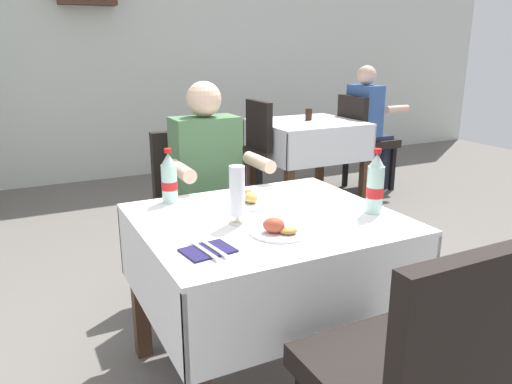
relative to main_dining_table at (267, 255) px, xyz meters
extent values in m
plane|color=#66605B|center=(0.06, 0.10, -0.58)|extent=(11.00, 11.00, 0.00)
cube|color=silver|center=(0.06, 3.94, 1.01)|extent=(11.00, 0.12, 3.18)
cube|color=white|center=(0.00, 0.00, 0.17)|extent=(1.04, 0.91, 0.02)
cube|color=white|center=(0.00, -0.45, 0.00)|extent=(1.04, 0.02, 0.32)
cube|color=white|center=(0.00, 0.45, 0.00)|extent=(1.04, 0.02, 0.32)
cube|color=white|center=(-0.51, 0.00, 0.00)|extent=(0.02, 0.91, 0.32)
cube|color=white|center=(0.51, 0.00, 0.00)|extent=(0.02, 0.91, 0.32)
cube|color=#472D1E|center=(-0.46, -0.39, -0.21)|extent=(0.07, 0.07, 0.73)
cube|color=#472D1E|center=(0.46, -0.39, -0.21)|extent=(0.07, 0.07, 0.73)
cube|color=#472D1E|center=(-0.46, 0.39, -0.21)|extent=(0.07, 0.07, 0.73)
cube|color=#472D1E|center=(0.46, 0.39, -0.21)|extent=(0.07, 0.07, 0.73)
cube|color=black|center=(0.00, 0.75, -0.09)|extent=(0.44, 0.44, 0.08)
cube|color=black|center=(0.00, 1.00, 0.17)|extent=(0.42, 0.06, 0.44)
cube|color=black|center=(-0.17, 0.58, -0.35)|extent=(0.04, 0.04, 0.45)
cube|color=black|center=(0.17, 0.58, -0.35)|extent=(0.04, 0.04, 0.45)
cube|color=black|center=(-0.17, 0.92, -0.35)|extent=(0.04, 0.04, 0.45)
cube|color=black|center=(0.17, 0.92, -0.35)|extent=(0.04, 0.04, 0.45)
cube|color=black|center=(0.00, -0.75, -0.09)|extent=(0.44, 0.44, 0.08)
cube|color=black|center=(0.00, -1.00, 0.17)|extent=(0.42, 0.06, 0.44)
cylinder|color=#282D42|center=(-0.04, 0.55, -0.35)|extent=(0.10, 0.10, 0.45)
cylinder|color=#282D42|center=(0.12, 0.55, -0.35)|extent=(0.10, 0.10, 0.45)
cube|color=#282D42|center=(0.04, 0.71, -0.07)|extent=(0.34, 0.36, 0.12)
cube|color=#4C754C|center=(0.04, 0.79, 0.24)|extent=(0.36, 0.20, 0.50)
sphere|color=beige|center=(0.04, 0.79, 0.59)|extent=(0.19, 0.19, 0.19)
cylinder|color=beige|center=(-0.18, 0.56, 0.27)|extent=(0.07, 0.26, 0.07)
cylinder|color=beige|center=(0.25, 0.56, 0.27)|extent=(0.07, 0.26, 0.07)
cylinder|color=white|center=(-0.04, -0.19, 0.18)|extent=(0.24, 0.24, 0.01)
ellipsoid|color=#B77A38|center=(-0.04, -0.24, 0.20)|extent=(0.08, 0.08, 0.03)
ellipsoid|color=#C14C33|center=(-0.08, -0.20, 0.22)|extent=(0.10, 0.10, 0.06)
cylinder|color=white|center=(0.03, 0.18, 0.18)|extent=(0.22, 0.22, 0.01)
ellipsoid|color=#99602D|center=(0.01, 0.20, 0.21)|extent=(0.08, 0.08, 0.05)
ellipsoid|color=gold|center=(0.01, 0.17, 0.21)|extent=(0.07, 0.08, 0.05)
cylinder|color=white|center=(-0.14, -0.02, 0.18)|extent=(0.07, 0.07, 0.01)
cylinder|color=white|center=(-0.14, -0.02, 0.20)|extent=(0.02, 0.02, 0.03)
cylinder|color=white|center=(-0.14, -0.02, 0.31)|extent=(0.06, 0.06, 0.20)
cylinder|color=gold|center=(-0.14, -0.02, 0.25)|extent=(0.06, 0.06, 0.08)
cylinder|color=silver|center=(0.43, -0.16, 0.28)|extent=(0.07, 0.07, 0.20)
cylinder|color=red|center=(0.43, -0.16, 0.27)|extent=(0.07, 0.07, 0.04)
cone|color=silver|center=(0.43, -0.16, 0.41)|extent=(0.06, 0.06, 0.05)
cylinder|color=red|center=(0.43, -0.16, 0.44)|extent=(0.03, 0.03, 0.02)
cylinder|color=silver|center=(-0.30, 0.38, 0.26)|extent=(0.07, 0.07, 0.17)
cylinder|color=red|center=(-0.30, 0.38, 0.25)|extent=(0.07, 0.07, 0.04)
cone|color=silver|center=(-0.30, 0.38, 0.38)|extent=(0.06, 0.06, 0.05)
cylinder|color=red|center=(-0.30, 0.38, 0.41)|extent=(0.03, 0.03, 0.02)
cube|color=#231E4C|center=(-0.35, -0.23, 0.18)|extent=(0.19, 0.15, 0.01)
cube|color=silver|center=(-0.37, -0.24, 0.19)|extent=(0.04, 0.19, 0.01)
cube|color=silver|center=(-0.34, -0.23, 0.19)|extent=(0.04, 0.19, 0.01)
cube|color=white|center=(1.63, 2.26, 0.17)|extent=(0.94, 0.87, 0.02)
cube|color=white|center=(1.63, 1.83, 0.00)|extent=(0.94, 0.02, 0.32)
cube|color=white|center=(1.63, 2.68, 0.00)|extent=(0.94, 0.02, 0.32)
cube|color=white|center=(1.17, 2.26, 0.00)|extent=(0.02, 0.87, 0.32)
cube|color=white|center=(2.09, 2.26, 0.00)|extent=(0.02, 0.87, 0.32)
cube|color=#472D1E|center=(1.22, 1.88, -0.21)|extent=(0.07, 0.07, 0.73)
cube|color=#472D1E|center=(2.04, 1.88, -0.21)|extent=(0.07, 0.07, 0.73)
cube|color=#472D1E|center=(1.22, 2.63, -0.21)|extent=(0.07, 0.07, 0.73)
cube|color=#472D1E|center=(2.04, 2.63, -0.21)|extent=(0.07, 0.07, 0.73)
cube|color=black|center=(0.86, 2.26, -0.09)|extent=(0.44, 0.44, 0.08)
cube|color=black|center=(1.11, 2.26, 0.17)|extent=(0.06, 0.42, 0.44)
cube|color=black|center=(0.69, 2.43, -0.35)|extent=(0.04, 0.04, 0.45)
cube|color=black|center=(0.69, 2.09, -0.35)|extent=(0.04, 0.04, 0.45)
cube|color=black|center=(1.03, 2.43, -0.35)|extent=(0.04, 0.04, 0.45)
cube|color=black|center=(1.03, 2.09, -0.35)|extent=(0.04, 0.04, 0.45)
cube|color=black|center=(2.40, 2.26, -0.09)|extent=(0.44, 0.44, 0.08)
cube|color=black|center=(2.15, 2.26, 0.17)|extent=(0.06, 0.42, 0.44)
cube|color=black|center=(2.57, 2.09, -0.35)|extent=(0.04, 0.04, 0.45)
cube|color=black|center=(2.57, 2.43, -0.35)|extent=(0.04, 0.04, 0.45)
cube|color=black|center=(2.23, 2.09, -0.35)|extent=(0.04, 0.04, 0.45)
cube|color=black|center=(2.23, 2.43, -0.35)|extent=(0.04, 0.04, 0.45)
cylinder|color=#282D42|center=(2.54, 2.18, -0.35)|extent=(0.10, 0.10, 0.45)
cylinder|color=#282D42|center=(2.54, 2.34, -0.35)|extent=(0.10, 0.10, 0.45)
cube|color=#282D42|center=(2.38, 2.26, -0.07)|extent=(0.36, 0.34, 0.12)
cube|color=#385B9E|center=(2.30, 2.26, 0.24)|extent=(0.20, 0.36, 0.50)
sphere|color=beige|center=(2.30, 2.26, 0.59)|extent=(0.19, 0.19, 0.19)
cylinder|color=beige|center=(2.53, 2.04, 0.27)|extent=(0.26, 0.07, 0.07)
cylinder|color=beige|center=(2.53, 2.47, 0.27)|extent=(0.26, 0.07, 0.07)
cylinder|color=black|center=(1.67, 2.31, 0.23)|extent=(0.06, 0.06, 0.11)
camera|label=1|loc=(-0.91, -1.72, 0.85)|focal=34.74mm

